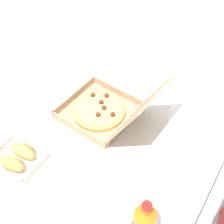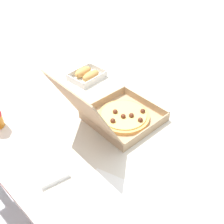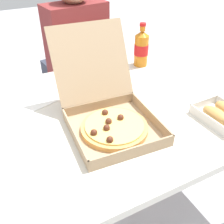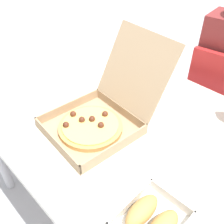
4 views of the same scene
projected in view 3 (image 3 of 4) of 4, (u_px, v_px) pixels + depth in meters
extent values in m
plane|color=#B2B2B7|center=(116.00, 209.00, 1.48)|extent=(10.00, 10.00, 0.00)
cube|color=silver|center=(117.00, 110.00, 1.08)|extent=(1.42, 0.88, 0.03)
cylinder|color=#B7B7BC|center=(173.00, 101.00, 1.79)|extent=(0.05, 0.05, 0.67)
cube|color=red|center=(76.00, 84.00, 1.80)|extent=(0.45, 0.45, 0.04)
cube|color=red|center=(88.00, 65.00, 1.56)|extent=(0.36, 0.08, 0.38)
cylinder|color=#B2B2B7|center=(87.00, 93.00, 2.12)|extent=(0.03, 0.03, 0.43)
cylinder|color=#B2B2B7|center=(48.00, 106.00, 1.96)|extent=(0.03, 0.03, 0.43)
cylinder|color=#B2B2B7|center=(111.00, 113.00, 1.89)|extent=(0.03, 0.03, 0.43)
cylinder|color=#B2B2B7|center=(68.00, 129.00, 1.73)|extent=(0.03, 0.03, 0.43)
cylinder|color=#333847|center=(79.00, 96.00, 2.06)|extent=(0.09, 0.09, 0.45)
cylinder|color=#333847|center=(59.00, 103.00, 1.98)|extent=(0.09, 0.09, 0.45)
cube|color=#333847|center=(80.00, 66.00, 1.87)|extent=(0.15, 0.31, 0.10)
cube|color=#333847|center=(57.00, 73.00, 1.79)|extent=(0.15, 0.31, 0.10)
cube|color=maroon|center=(77.00, 40.00, 1.57)|extent=(0.38, 0.23, 0.42)
cube|color=tan|center=(114.00, 130.00, 0.94)|extent=(0.32, 0.32, 0.01)
cube|color=tan|center=(133.00, 152.00, 0.82)|extent=(0.30, 0.03, 0.04)
cube|color=tan|center=(74.00, 136.00, 0.88)|extent=(0.03, 0.30, 0.04)
cube|color=tan|center=(150.00, 116.00, 0.98)|extent=(0.03, 0.30, 0.04)
cube|color=tan|center=(100.00, 105.00, 1.04)|extent=(0.30, 0.03, 0.04)
cube|color=tan|center=(92.00, 62.00, 1.01)|extent=(0.31, 0.17, 0.27)
cylinder|color=tan|center=(114.00, 128.00, 0.94)|extent=(0.24, 0.24, 0.02)
cylinder|color=#EAC666|center=(114.00, 125.00, 0.93)|extent=(0.21, 0.21, 0.01)
sphere|color=#562819|center=(94.00, 133.00, 0.88)|extent=(0.02, 0.02, 0.02)
sphere|color=#562819|center=(109.00, 121.00, 0.93)|extent=(0.02, 0.02, 0.02)
sphere|color=#562819|center=(105.00, 112.00, 0.98)|extent=(0.02, 0.02, 0.02)
sphere|color=#562819|center=(110.00, 140.00, 0.85)|extent=(0.02, 0.02, 0.02)
sphere|color=#562819|center=(107.00, 128.00, 0.90)|extent=(0.02, 0.02, 0.02)
sphere|color=#562819|center=(121.00, 117.00, 0.95)|extent=(0.02, 0.02, 0.02)
cube|color=white|center=(220.00, 119.00, 1.00)|extent=(0.16, 0.19, 0.00)
cube|color=silver|center=(204.00, 103.00, 1.06)|extent=(0.15, 0.01, 0.03)
cube|color=silver|center=(208.00, 120.00, 0.96)|extent=(0.01, 0.19, 0.03)
ellipsoid|color=tan|center=(216.00, 115.00, 0.97)|extent=(0.06, 0.12, 0.05)
cylinder|color=orange|center=(141.00, 51.00, 1.36)|extent=(0.07, 0.07, 0.16)
cone|color=orange|center=(142.00, 33.00, 1.31)|extent=(0.07, 0.07, 0.02)
cylinder|color=orange|center=(143.00, 28.00, 1.30)|extent=(0.03, 0.03, 0.02)
cylinder|color=red|center=(143.00, 24.00, 1.29)|extent=(0.03, 0.03, 0.01)
cylinder|color=red|center=(141.00, 49.00, 1.36)|extent=(0.07, 0.07, 0.06)
cube|color=white|center=(27.00, 103.00, 1.09)|extent=(0.24, 0.20, 0.00)
cube|color=white|center=(71.00, 80.00, 1.24)|extent=(0.13, 0.13, 0.02)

